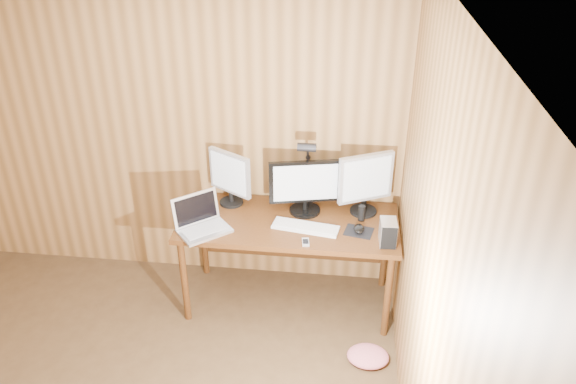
% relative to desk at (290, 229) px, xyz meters
% --- Properties ---
extents(room_shell, '(4.00, 4.00, 4.00)m').
position_rel_desk_xyz_m(room_shell, '(-0.93, -1.70, 0.62)').
color(room_shell, '#49321C').
rests_on(room_shell, ground).
extents(desk, '(1.60, 0.70, 0.75)m').
position_rel_desk_xyz_m(desk, '(0.00, 0.00, 0.00)').
color(desk, '#48260F').
rests_on(desk, floor).
extents(monitor_center, '(0.53, 0.23, 0.42)m').
position_rel_desk_xyz_m(monitor_center, '(0.10, 0.08, 0.34)').
color(monitor_center, black).
rests_on(monitor_center, desk).
extents(monitor_left, '(0.34, 0.22, 0.43)m').
position_rel_desk_xyz_m(monitor_left, '(-0.47, 0.13, 0.35)').
color(monitor_left, black).
rests_on(monitor_left, desk).
extents(monitor_right, '(0.40, 0.22, 0.48)m').
position_rel_desk_xyz_m(monitor_right, '(0.54, 0.11, 0.38)').
color(monitor_right, black).
rests_on(monitor_right, desk).
extents(laptop, '(0.44, 0.43, 0.25)m').
position_rel_desk_xyz_m(laptop, '(-0.61, -0.25, 0.18)').
color(laptop, silver).
rests_on(laptop, desk).
extents(keyboard, '(0.49, 0.22, 0.02)m').
position_rel_desk_xyz_m(keyboard, '(0.13, -0.16, 0.13)').
color(keyboard, white).
rests_on(keyboard, desk).
extents(mousepad, '(0.22, 0.20, 0.00)m').
position_rel_desk_xyz_m(mousepad, '(0.51, -0.16, 0.12)').
color(mousepad, black).
rests_on(mousepad, desk).
extents(mouse, '(0.07, 0.12, 0.04)m').
position_rel_desk_xyz_m(mouse, '(0.51, -0.16, 0.15)').
color(mouse, black).
rests_on(mouse, mousepad).
extents(hard_drive, '(0.12, 0.16, 0.17)m').
position_rel_desk_xyz_m(hard_drive, '(0.70, -0.28, 0.21)').
color(hard_drive, silver).
rests_on(hard_drive, desk).
extents(phone, '(0.06, 0.10, 0.01)m').
position_rel_desk_xyz_m(phone, '(0.15, -0.34, 0.13)').
color(phone, silver).
rests_on(phone, desk).
extents(speaker, '(0.05, 0.05, 0.12)m').
position_rel_desk_xyz_m(speaker, '(0.53, -0.00, 0.18)').
color(speaker, black).
rests_on(speaker, desk).
extents(desk_lamp, '(0.13, 0.19, 0.59)m').
position_rel_desk_xyz_m(desk_lamp, '(0.11, 0.16, 0.48)').
color(desk_lamp, black).
rests_on(desk_lamp, desk).
extents(fabric_pile, '(0.31, 0.27, 0.09)m').
position_rel_desk_xyz_m(fabric_pile, '(0.62, -0.65, -0.58)').
color(fabric_pile, '#D36672').
rests_on(fabric_pile, floor).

